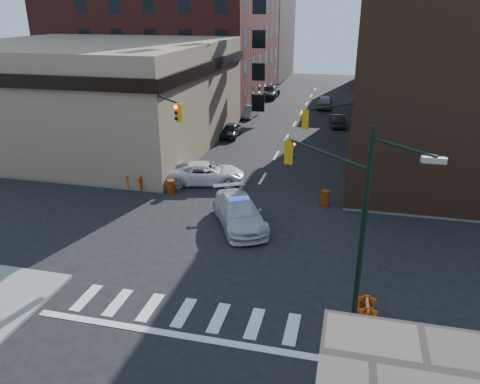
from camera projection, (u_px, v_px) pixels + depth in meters
The scene contains 29 objects.
ground at pixel (227, 239), 25.50m from camera, with size 140.00×140.00×0.00m, color black.
sidewalk_nw at pixel (122, 105), 60.15m from camera, with size 34.00×54.50×0.15m, color gray.
bank_building at pixel (94, 93), 42.51m from camera, with size 22.00×22.00×9.00m, color #90795E.
apartment_block at pixel (170, 6), 61.32m from camera, with size 25.00×25.00×24.00m, color maroon.
commercial_row_ne at pixel (440, 67), 40.38m from camera, with size 14.00×34.00×14.00m, color #4E311F.
filler_nw at pixel (231, 31), 82.11m from camera, with size 20.00×18.00×16.00m, color brown.
filler_ne at pixel (412, 48), 72.60m from camera, with size 16.00×16.00×12.00m, color maroon.
signal_pole_se at pixel (343, 213), 17.48m from camera, with size 5.40×5.27×8.00m.
signal_pole_nw at pixel (160, 132), 30.02m from camera, with size 3.58×3.67×8.00m.
signal_pole_ne at pixel (346, 143), 27.45m from camera, with size 3.67×3.58×8.00m.
tree_ne_near at pixel (369, 98), 46.05m from camera, with size 3.00×3.00×4.85m.
tree_ne_far at pixel (368, 86), 53.27m from camera, with size 3.00×3.00×4.85m.
police_car at pixel (239, 212), 26.80m from camera, with size 2.32×5.72×1.66m, color silver.
pickup at pixel (206, 173), 33.40m from camera, with size 2.54×5.50×1.53m, color white.
parked_car_wnear at pixel (231, 130), 45.37m from camera, with size 1.57×3.91×1.33m, color black.
parked_car_wfar at pixel (250, 112), 53.65m from camera, with size 1.34×3.85×1.27m, color gray.
parked_car_wdeep at pixel (270, 92), 65.06m from camera, with size 2.30×5.65×1.64m, color black.
parked_car_enear at pixel (338, 120), 49.45m from camera, with size 1.41×4.03×1.33m, color black.
parked_car_efar at pixel (325, 102), 58.57m from camera, with size 1.88×4.67×1.59m, color gray.
pedestrian_a at pixel (174, 163), 34.69m from camera, with size 0.66×0.43×1.81m, color black.
pedestrian_b at pixel (80, 169), 33.30m from camera, with size 0.88×0.69×1.82m, color black.
pedestrian_c at pixel (93, 157), 35.84m from camera, with size 1.13×0.47×1.93m, color #212432.
barrel_road at pixel (325, 198), 29.66m from camera, with size 0.57×0.57×1.02m, color #C45009.
barrel_bank at pixel (171, 187), 31.60m from camera, with size 0.54×0.54×0.96m, color #EF5B0B.
barricade_se_a at pixel (367, 311), 18.53m from camera, with size 1.10×0.55×0.83m, color #DE5A0A, non-canonical shape.
barricade_se_b at pixel (362, 376), 15.21m from camera, with size 1.21×0.60×0.91m, color red, non-canonical shape.
barricade_se_c at pixel (383, 378), 15.12m from camera, with size 1.24×0.62×0.93m, color orange, non-canonical shape.
barricade_nw_a at pixel (136, 181), 32.18m from camera, with size 1.34×0.67×1.00m, color #EC360B, non-canonical shape.
barricade_nw_b at pixel (134, 177), 32.88m from camera, with size 1.32×0.66×0.99m, color orange, non-canonical shape.
Camera 1 is at (6.10, -21.95, 11.77)m, focal length 35.00 mm.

